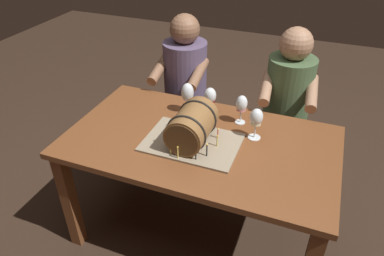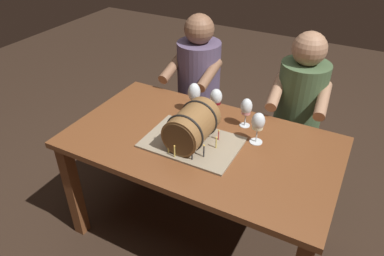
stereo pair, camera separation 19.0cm
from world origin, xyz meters
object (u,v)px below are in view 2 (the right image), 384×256
at_px(wine_glass_rose, 246,108).
at_px(dining_table, 201,155).
at_px(person_seated_left, 198,100).
at_px(wine_glass_white, 258,123).
at_px(barrel_cake, 192,128).
at_px(wine_glass_empty, 194,93).
at_px(person_seated_right, 295,126).
at_px(wine_glass_red, 216,98).

bearing_deg(wine_glass_rose, dining_table, -122.53).
bearing_deg(person_seated_left, dining_table, -61.78).
relative_size(wine_glass_white, person_seated_left, 0.15).
bearing_deg(barrel_cake, wine_glass_empty, 115.87).
xyz_separation_m(barrel_cake, person_seated_right, (0.40, 0.74, -0.29)).
height_order(wine_glass_red, person_seated_left, person_seated_left).
bearing_deg(person_seated_left, person_seated_right, -0.00).
bearing_deg(wine_glass_empty, wine_glass_rose, -0.25).
bearing_deg(person_seated_left, wine_glass_white, -41.27).
relative_size(wine_glass_red, person_seated_right, 0.15).
height_order(wine_glass_red, person_seated_right, person_seated_right).
height_order(wine_glass_rose, person_seated_right, person_seated_right).
relative_size(barrel_cake, wine_glass_rose, 2.86).
bearing_deg(barrel_cake, wine_glass_red, 91.20).
bearing_deg(person_seated_right, wine_glass_rose, -115.65).
xyz_separation_m(wine_glass_empty, person_seated_right, (0.55, 0.44, -0.32)).
xyz_separation_m(barrel_cake, wine_glass_empty, (-0.15, 0.30, 0.03)).
xyz_separation_m(wine_glass_red, person_seated_right, (0.41, 0.43, -0.32)).
xyz_separation_m(barrel_cake, wine_glass_white, (0.30, 0.18, 0.03)).
distance_m(wine_glass_white, wine_glass_empty, 0.47).
distance_m(barrel_cake, wine_glass_white, 0.35).
xyz_separation_m(wine_glass_rose, wine_glass_empty, (-0.34, 0.00, 0.01)).
height_order(barrel_cake, wine_glass_empty, barrel_cake).
distance_m(barrel_cake, person_seated_right, 0.89).
bearing_deg(wine_glass_white, person_seated_left, 138.73).
bearing_deg(wine_glass_rose, person_seated_left, 140.31).
distance_m(wine_glass_white, wine_glass_red, 0.34).
bearing_deg(wine_glass_white, barrel_cake, -150.04).
bearing_deg(dining_table, person_seated_right, 61.75).
bearing_deg(wine_glass_red, wine_glass_empty, -174.70).
bearing_deg(wine_glass_red, wine_glass_white, -24.19).
distance_m(wine_glass_rose, person_seated_right, 0.58).
bearing_deg(dining_table, wine_glass_red, 97.81).
distance_m(wine_glass_white, wine_glass_rose, 0.17).
height_order(wine_glass_empty, person_seated_left, person_seated_left).
distance_m(wine_glass_rose, person_seated_left, 0.76).
xyz_separation_m(barrel_cake, wine_glass_red, (-0.01, 0.31, 0.03)).
bearing_deg(dining_table, wine_glass_empty, 124.86).
bearing_deg(wine_glass_white, wine_glass_rose, 132.26).
bearing_deg(barrel_cake, person_seated_right, 61.53).
xyz_separation_m(dining_table, wine_glass_red, (-0.04, 0.27, 0.23)).
height_order(wine_glass_empty, person_seated_right, person_seated_right).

